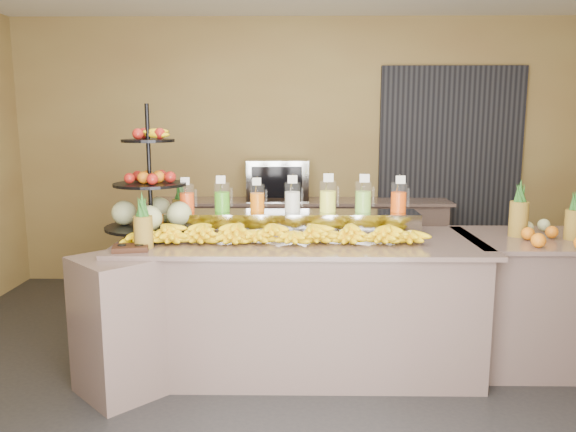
{
  "coord_description": "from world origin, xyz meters",
  "views": [
    {
      "loc": [
        -0.04,
        -3.51,
        1.75
      ],
      "look_at": [
        -0.09,
        0.3,
        1.1
      ],
      "focal_mm": 35.0,
      "sensor_mm": 36.0,
      "label": 1
    }
  ],
  "objects_px": {
    "fruit_stand": "(157,202)",
    "oven_warmer": "(277,180)",
    "pitcher_tray": "(292,222)",
    "condiment_caddy": "(131,248)",
    "banana_heap": "(276,231)",
    "right_fruit_pile": "(549,230)"
  },
  "relations": [
    {
      "from": "pitcher_tray",
      "to": "condiment_caddy",
      "type": "height_order",
      "value": "pitcher_tray"
    },
    {
      "from": "pitcher_tray",
      "to": "fruit_stand",
      "type": "bearing_deg",
      "value": -174.47
    },
    {
      "from": "pitcher_tray",
      "to": "condiment_caddy",
      "type": "xyz_separation_m",
      "value": [
        -1.03,
        -0.62,
        -0.06
      ]
    },
    {
      "from": "banana_heap",
      "to": "fruit_stand",
      "type": "xyz_separation_m",
      "value": [
        -0.87,
        0.27,
        0.16
      ]
    },
    {
      "from": "pitcher_tray",
      "to": "banana_heap",
      "type": "height_order",
      "value": "banana_heap"
    },
    {
      "from": "right_fruit_pile",
      "to": "oven_warmer",
      "type": "distance_m",
      "value": 2.76
    },
    {
      "from": "fruit_stand",
      "to": "oven_warmer",
      "type": "height_order",
      "value": "fruit_stand"
    },
    {
      "from": "banana_heap",
      "to": "oven_warmer",
      "type": "distance_m",
      "value": 2.04
    },
    {
      "from": "right_fruit_pile",
      "to": "oven_warmer",
      "type": "xyz_separation_m",
      "value": [
        -1.92,
        1.97,
        0.13
      ]
    },
    {
      "from": "condiment_caddy",
      "to": "pitcher_tray",
      "type": "bearing_deg",
      "value": 31.22
    },
    {
      "from": "fruit_stand",
      "to": "pitcher_tray",
      "type": "bearing_deg",
      "value": -7.76
    },
    {
      "from": "banana_heap",
      "to": "oven_warmer",
      "type": "xyz_separation_m",
      "value": [
        -0.05,
        2.04,
        0.13
      ]
    },
    {
      "from": "banana_heap",
      "to": "right_fruit_pile",
      "type": "xyz_separation_m",
      "value": [
        1.87,
        0.07,
        0.0
      ]
    },
    {
      "from": "condiment_caddy",
      "to": "banana_heap",
      "type": "bearing_deg",
      "value": 15.51
    },
    {
      "from": "oven_warmer",
      "to": "fruit_stand",
      "type": "bearing_deg",
      "value": -116.86
    },
    {
      "from": "pitcher_tray",
      "to": "condiment_caddy",
      "type": "bearing_deg",
      "value": -148.78
    },
    {
      "from": "banana_heap",
      "to": "oven_warmer",
      "type": "relative_size",
      "value": 3.4
    },
    {
      "from": "right_fruit_pile",
      "to": "oven_warmer",
      "type": "relative_size",
      "value": 0.76
    },
    {
      "from": "pitcher_tray",
      "to": "banana_heap",
      "type": "relative_size",
      "value": 0.87
    },
    {
      "from": "banana_heap",
      "to": "fruit_stand",
      "type": "relative_size",
      "value": 2.27
    },
    {
      "from": "pitcher_tray",
      "to": "right_fruit_pile",
      "type": "relative_size",
      "value": 3.9
    },
    {
      "from": "banana_heap",
      "to": "fruit_stand",
      "type": "bearing_deg",
      "value": 162.52
    }
  ]
}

